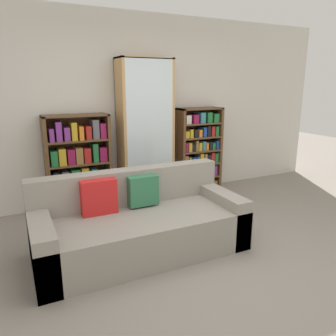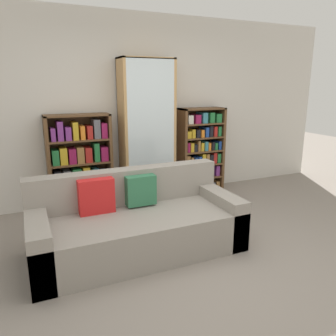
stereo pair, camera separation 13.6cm
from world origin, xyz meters
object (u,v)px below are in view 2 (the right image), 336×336
at_px(display_cabinet, 147,132).
at_px(bookshelf_right, 201,151).
at_px(wine_bottle, 200,194).
at_px(bookshelf_left, 80,164).
at_px(couch, 136,224).

xyz_separation_m(display_cabinet, bookshelf_right, (0.92, 0.02, -0.37)).
bearing_deg(wine_bottle, bookshelf_left, 161.45).
height_order(couch, bookshelf_right, bookshelf_right).
xyz_separation_m(couch, wine_bottle, (1.30, 0.93, -0.13)).
relative_size(bookshelf_right, wine_bottle, 3.64).
bearing_deg(wine_bottle, display_cabinet, 139.85).
xyz_separation_m(bookshelf_right, wine_bottle, (-0.30, -0.54, -0.51)).
bearing_deg(couch, bookshelf_left, 102.04).
relative_size(couch, wine_bottle, 5.73).
height_order(display_cabinet, wine_bottle, display_cabinet).
distance_m(bookshelf_left, bookshelf_right, 1.91).
height_order(couch, bookshelf_left, bookshelf_left).
relative_size(couch, bookshelf_left, 1.61).
bearing_deg(display_cabinet, couch, -114.94).
bearing_deg(bookshelf_left, couch, -77.96).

